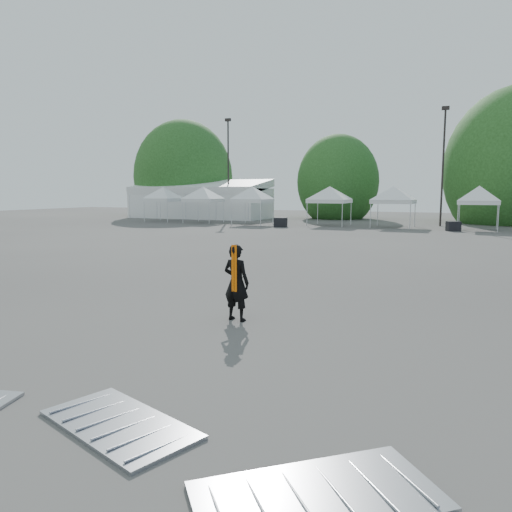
% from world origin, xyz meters
% --- Properties ---
extents(ground, '(120.00, 120.00, 0.00)m').
position_xyz_m(ground, '(0.00, 0.00, 0.00)').
color(ground, '#474442').
rests_on(ground, ground).
extents(marquee, '(15.00, 6.25, 4.23)m').
position_xyz_m(marquee, '(-22.00, 35.00, 1.97)').
color(marquee, white).
rests_on(marquee, ground).
extents(light_pole_west, '(0.60, 0.25, 10.30)m').
position_xyz_m(light_pole_west, '(-18.00, 34.00, 5.77)').
color(light_pole_west, black).
rests_on(light_pole_west, ground).
extents(light_pole_east, '(0.60, 0.25, 9.80)m').
position_xyz_m(light_pole_east, '(3.00, 32.00, 5.52)').
color(light_pole_east, black).
rests_on(light_pole_east, ground).
extents(tree_far_w, '(4.80, 4.80, 7.30)m').
position_xyz_m(tree_far_w, '(-26.00, 38.00, 4.54)').
color(tree_far_w, '#382314').
rests_on(tree_far_w, ground).
extents(tree_mid_w, '(4.16, 4.16, 6.33)m').
position_xyz_m(tree_mid_w, '(-8.00, 40.00, 3.93)').
color(tree_mid_w, '#382314').
rests_on(tree_mid_w, ground).
extents(tent_a, '(4.05, 4.05, 3.88)m').
position_xyz_m(tent_a, '(-22.16, 28.27, 3.06)').
color(tent_a, silver).
rests_on(tent_a, ground).
extents(tent_b, '(4.17, 4.17, 3.88)m').
position_xyz_m(tent_b, '(-17.42, 27.78, 3.06)').
color(tent_b, silver).
rests_on(tent_b, ground).
extents(tent_c, '(4.18, 4.18, 3.88)m').
position_xyz_m(tent_c, '(-12.32, 27.59, 3.06)').
color(tent_c, silver).
rests_on(tent_c, ground).
extents(tent_d, '(4.52, 4.52, 3.88)m').
position_xyz_m(tent_d, '(-5.70, 28.85, 3.06)').
color(tent_d, silver).
rests_on(tent_d, ground).
extents(tent_e, '(4.59, 4.59, 3.88)m').
position_xyz_m(tent_e, '(-0.41, 28.98, 3.06)').
color(tent_e, silver).
rests_on(tent_e, ground).
extents(tent_f, '(4.11, 4.11, 3.88)m').
position_xyz_m(tent_f, '(5.88, 28.58, 3.06)').
color(tent_f, silver).
rests_on(tent_f, ground).
extents(man, '(0.68, 0.49, 1.75)m').
position_xyz_m(man, '(1.05, -2.55, 0.88)').
color(man, black).
rests_on(man, ground).
extents(barrier_mid, '(2.37, 1.70, 0.07)m').
position_xyz_m(barrier_mid, '(2.01, -7.80, 0.03)').
color(barrier_mid, '#9C9EA4').
rests_on(barrier_mid, ground).
extents(barrier_right, '(2.54, 2.44, 0.07)m').
position_xyz_m(barrier_right, '(4.73, -8.22, 0.04)').
color(barrier_right, '#9C9EA4').
rests_on(barrier_right, ground).
extents(crate_west, '(1.13, 0.95, 0.78)m').
position_xyz_m(crate_west, '(-8.88, 25.60, 0.39)').
color(crate_west, black).
rests_on(crate_west, ground).
extents(crate_mid, '(1.13, 1.02, 0.72)m').
position_xyz_m(crate_mid, '(4.27, 26.90, 0.36)').
color(crate_mid, black).
rests_on(crate_mid, ground).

